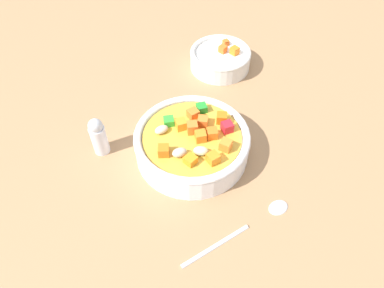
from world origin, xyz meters
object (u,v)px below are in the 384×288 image
(side_bowl_small, at_px, (220,58))
(pepper_shaker, at_px, (99,134))
(soup_bowl_main, at_px, (192,143))
(spoon, at_px, (255,221))

(side_bowl_small, relative_size, pepper_shaker, 1.73)
(soup_bowl_main, distance_m, spoon, 0.16)
(spoon, relative_size, pepper_shaker, 2.23)
(spoon, xyz_separation_m, pepper_shaker, (-0.25, 0.13, 0.03))
(spoon, height_order, side_bowl_small, side_bowl_small)
(soup_bowl_main, bearing_deg, spoon, -52.61)
(spoon, relative_size, side_bowl_small, 1.29)
(spoon, bearing_deg, side_bowl_small, 62.80)
(side_bowl_small, bearing_deg, pepper_shaker, -130.62)
(soup_bowl_main, distance_m, side_bowl_small, 0.25)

